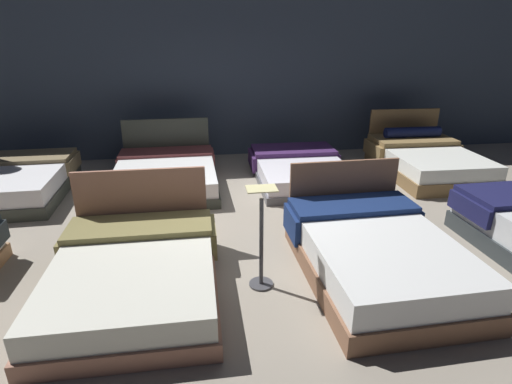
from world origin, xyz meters
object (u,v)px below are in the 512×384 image
bed_4 (11,182)px  price_sign (261,250)px  bed_2 (375,252)px  bed_7 (425,159)px  bed_1 (135,272)px  bed_6 (300,169)px  bed_5 (166,174)px

bed_4 → price_sign: (3.42, -2.90, 0.18)m
bed_2 → bed_4: (-4.61, 2.87, -0.03)m
bed_2 → bed_7: (2.25, 2.97, 0.01)m
bed_1 → bed_7: bed_7 is taller
bed_2 → bed_6: size_ratio=1.02×
bed_1 → bed_2: bearing=-0.9°
price_sign → bed_1: bearing=176.9°
bed_2 → price_sign: 1.20m
bed_7 → price_sign: price_sign is taller
bed_5 → price_sign: (1.10, -3.00, 0.20)m
price_sign → bed_2: bearing=1.6°
bed_4 → bed_7: (6.87, 0.10, 0.03)m
bed_2 → bed_7: 3.73m
bed_4 → bed_7: bearing=-0.7°
bed_2 → bed_4: size_ratio=1.02×
bed_2 → bed_6: (-0.05, 2.95, -0.06)m
bed_1 → bed_5: 2.94m
bed_5 → bed_6: bed_5 is taller
bed_6 → bed_7: bearing=1.4°
bed_2 → bed_4: 5.43m
bed_2 → price_sign: (-1.19, -0.03, 0.15)m
bed_7 → price_sign: size_ratio=2.09×
bed_2 → bed_6: bearing=89.7°
bed_5 → price_sign: 3.20m
bed_1 → price_sign: 1.22m
bed_4 → bed_5: bearing=0.8°
bed_5 → bed_6: size_ratio=1.02×
bed_4 → bed_7: bed_7 is taller
bed_2 → bed_1: bearing=178.0°
bed_5 → bed_4: bearing=-178.8°
bed_7 → price_sign: bearing=-137.6°
bed_2 → bed_4: bearing=146.9°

